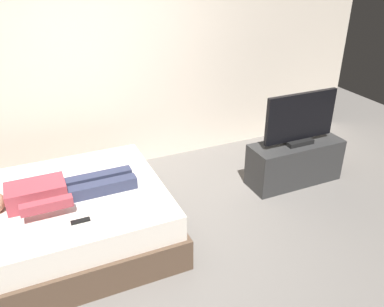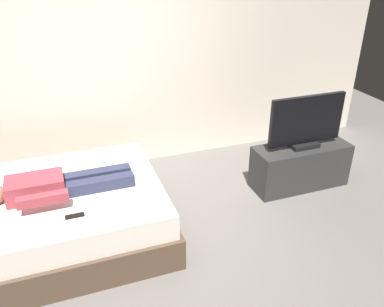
% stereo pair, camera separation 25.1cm
% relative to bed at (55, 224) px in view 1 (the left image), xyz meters
% --- Properties ---
extents(ground_plane, '(10.00, 10.00, 0.00)m').
position_rel_bed_xyz_m(ground_plane, '(0.76, -0.47, -0.26)').
color(ground_plane, slate).
extents(back_wall, '(6.40, 0.10, 2.80)m').
position_rel_bed_xyz_m(back_wall, '(1.16, 1.35, 1.14)').
color(back_wall, beige).
rests_on(back_wall, ground).
extents(bed, '(2.03, 1.54, 0.54)m').
position_rel_bed_xyz_m(bed, '(0.00, 0.00, 0.00)').
color(bed, brown).
rests_on(bed, ground).
extents(person, '(1.26, 0.46, 0.18)m').
position_rel_bed_xyz_m(person, '(0.03, -0.04, 0.36)').
color(person, '#993842').
rests_on(person, bed).
extents(remote, '(0.15, 0.04, 0.02)m').
position_rel_bed_xyz_m(remote, '(0.18, -0.45, 0.29)').
color(remote, black).
rests_on(remote, bed).
extents(tv_stand, '(1.10, 0.40, 0.50)m').
position_rel_bed_xyz_m(tv_stand, '(2.69, 0.09, -0.01)').
color(tv_stand, '#2D2D2D').
rests_on(tv_stand, ground).
extents(tv, '(0.88, 0.20, 0.59)m').
position_rel_bed_xyz_m(tv, '(2.69, 0.09, 0.52)').
color(tv, black).
rests_on(tv, tv_stand).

